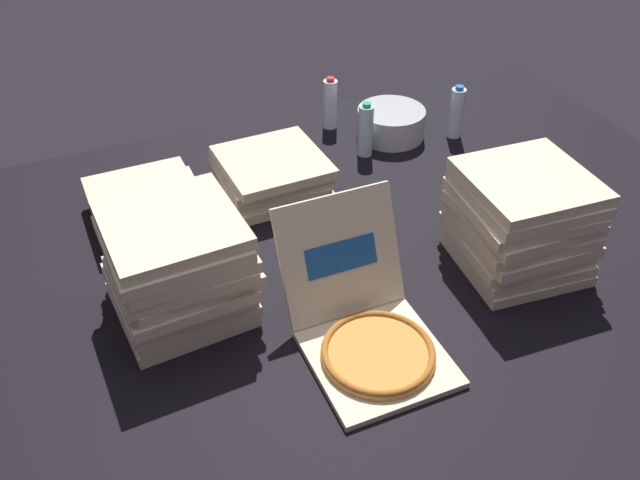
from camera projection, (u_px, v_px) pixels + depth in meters
The scene contains 10 objects.
ground_plane at pixel (333, 295), 2.14m from camera, with size 3.20×2.40×0.02m, color black.
open_pizza_box at pixel (368, 328), 1.92m from camera, with size 0.37×0.52×0.36m.
pizza_stack_left_mid at pixel (178, 267), 1.97m from camera, with size 0.42×0.41×0.33m.
pizza_stack_left_near at pixel (520, 221), 2.15m from camera, with size 0.42×0.42×0.33m.
pizza_stack_center_far at pixel (271, 174), 2.55m from camera, with size 0.39×0.40×0.15m.
pizza_stack_right_far at pixel (149, 206), 2.41m from camera, with size 0.39×0.39×0.11m.
ice_bucket at pixel (391, 123), 2.89m from camera, with size 0.29×0.29×0.12m, color #B7BABF.
water_bottle_0 at pixel (456, 113), 2.86m from camera, with size 0.06×0.06×0.23m.
water_bottle_1 at pixel (366, 130), 2.74m from camera, with size 0.06×0.06×0.23m.
water_bottle_2 at pixel (330, 104), 2.92m from camera, with size 0.06×0.06×0.23m.
Camera 1 is at (-0.66, -1.43, 1.44)m, focal length 38.15 mm.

